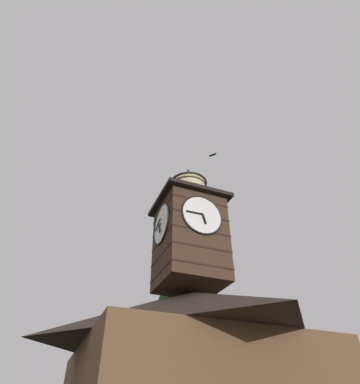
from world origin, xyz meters
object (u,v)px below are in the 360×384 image
object	(u,v)px
flying_bird_high	(213,155)
moon	(209,327)
building_main	(189,372)
clock_tower	(189,231)
pine_tree_behind	(167,365)

from	to	relation	value
flying_bird_high	moon	bearing A→B (deg)	-115.01
building_main	flying_bird_high	distance (m)	17.44
flying_bird_high	clock_tower	bearing A→B (deg)	32.39
building_main	clock_tower	size ratio (longest dim) A/B	1.44
building_main	moon	distance (m)	41.01
moon	flying_bird_high	size ratio (longest dim) A/B	2.80
moon	flying_bird_high	world-z (taller)	flying_bird_high
building_main	moon	xyz separation A→B (m)	(-18.69, -34.63, 11.55)
clock_tower	flying_bird_high	xyz separation A→B (m)	(-3.31, -2.10, 9.39)
building_main	flying_bird_high	bearing A→B (deg)	-156.39
building_main	pine_tree_behind	distance (m)	6.91
clock_tower	moon	world-z (taller)	clock_tower
building_main	flying_bird_high	size ratio (longest dim) A/B	19.72
clock_tower	flying_bird_high	distance (m)	10.17
building_main	pine_tree_behind	world-z (taller)	pine_tree_behind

